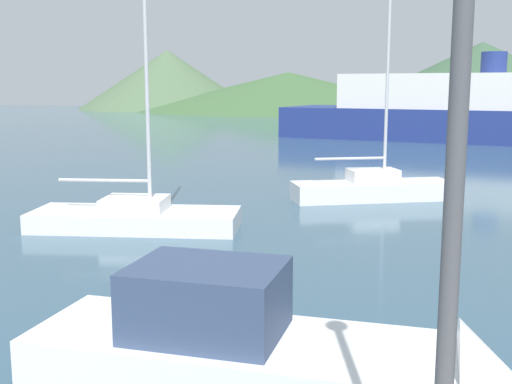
{
  "coord_description": "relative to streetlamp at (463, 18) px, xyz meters",
  "views": [
    {
      "loc": [
        4.87,
        -3.98,
        4.28
      ],
      "look_at": [
        0.84,
        14.0,
        1.2
      ],
      "focal_mm": 45.0,
      "sensor_mm": 36.0,
      "label": 1
    }
  ],
  "objects": [
    {
      "name": "sailboat_inner",
      "position": [
        -7.98,
        13.64,
        -4.24
      ],
      "size": [
        6.39,
        2.96,
        9.95
      ],
      "rotation": [
        0.0,
        0.0,
        0.13
      ],
      "color": "white",
      "rests_on": "ground_plane"
    },
    {
      "name": "hill_central",
      "position": [
        -19.44,
        107.15,
        -1.43
      ],
      "size": [
        53.92,
        53.92,
        6.46
      ],
      "color": "#3D6038",
      "rests_on": "ground_plane"
    },
    {
      "name": "hill_east",
      "position": [
        11.26,
        98.11,
        0.63
      ],
      "size": [
        43.9,
        43.9,
        10.59
      ],
      "color": "#38563D",
      "rests_on": "ground_plane"
    },
    {
      "name": "sailboat_middle",
      "position": [
        -1.25,
        20.27,
        -4.17
      ],
      "size": [
        6.2,
        3.84,
        9.34
      ],
      "rotation": [
        0.0,
        0.0,
        0.4
      ],
      "color": "white",
      "rests_on": "ground_plane"
    },
    {
      "name": "motorboat_near",
      "position": [
        -1.82,
        4.08,
        -4.11
      ],
      "size": [
        6.92,
        2.33,
        2.37
      ],
      "rotation": [
        0.0,
        0.0,
        -0.05
      ],
      "color": "white",
      "rests_on": "ground_plane"
    },
    {
      "name": "hill_west",
      "position": [
        -41.67,
        107.41,
        0.58
      ],
      "size": [
        31.98,
        31.98,
        10.48
      ],
      "color": "#4C6647",
      "rests_on": "ground_plane"
    },
    {
      "name": "ferry_distant",
      "position": [
        6.42,
        48.02,
        -2.4
      ],
      "size": [
        33.1,
        15.31,
        6.75
      ],
      "rotation": [
        0.0,
        0.0,
        -0.25
      ],
      "color": "navy",
      "rests_on": "ground_plane"
    },
    {
      "name": "streetlamp",
      "position": [
        0.0,
        0.0,
        0.0
      ],
      "size": [
        0.32,
        0.32,
        6.29
      ],
      "color": "#4C4C51",
      "rests_on": "dock"
    }
  ]
}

